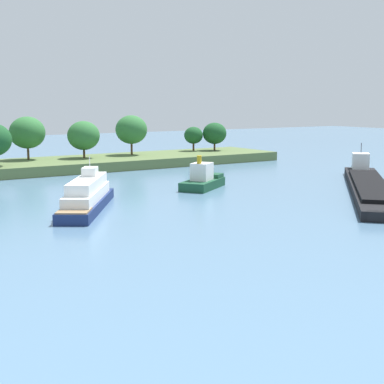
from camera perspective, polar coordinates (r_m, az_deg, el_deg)
name	(u,v)px	position (r m, az deg, el deg)	size (l,w,h in m)	color
treeline_island	(100,153)	(112.04, -9.50, 4.05)	(74.74, 17.41, 10.20)	#566B3D
white_riverboat	(87,196)	(67.51, -10.83, -0.41)	(13.03, 17.37, 6.32)	navy
tugboat	(203,180)	(82.93, 1.14, 1.28)	(9.77, 8.46, 5.11)	#19472D
cargo_barge	(369,185)	(84.12, 17.86, 0.66)	(33.86, 33.36, 5.79)	black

